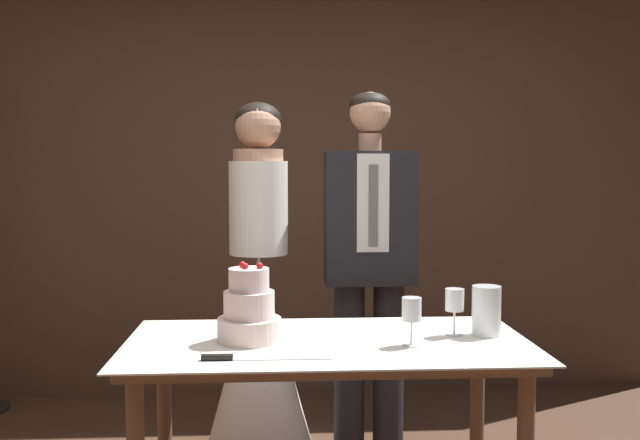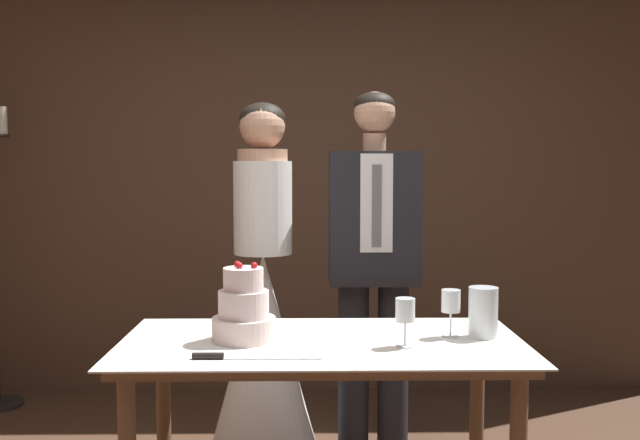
{
  "view_description": "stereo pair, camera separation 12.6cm",
  "coord_description": "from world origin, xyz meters",
  "px_view_note": "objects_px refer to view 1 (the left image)",
  "views": [
    {
      "loc": [
        -0.12,
        -2.23,
        1.41
      ],
      "look_at": [
        0.06,
        0.7,
        1.19
      ],
      "focal_mm": 40.0,
      "sensor_mm": 36.0,
      "label": 1
    },
    {
      "loc": [
        0.01,
        -2.23,
        1.41
      ],
      "look_at": [
        0.06,
        0.7,
        1.19
      ],
      "focal_mm": 40.0,
      "sensor_mm": 36.0,
      "label": 2
    }
  ],
  "objects_px": {
    "bride": "(259,327)",
    "groom": "(369,255)",
    "wine_glass_near": "(412,312)",
    "wine_glass_middle": "(455,302)",
    "tiered_cake": "(249,312)",
    "cake_table": "(328,368)",
    "hurricane_candle": "(486,312)",
    "cake_knife": "(241,358)"
  },
  "relations": [
    {
      "from": "tiered_cake",
      "to": "wine_glass_middle",
      "type": "distance_m",
      "value": 0.74
    },
    {
      "from": "bride",
      "to": "wine_glass_middle",
      "type": "bearing_deg",
      "value": -50.66
    },
    {
      "from": "groom",
      "to": "wine_glass_near",
      "type": "bearing_deg",
      "value": -89.22
    },
    {
      "from": "tiered_cake",
      "to": "wine_glass_near",
      "type": "height_order",
      "value": "tiered_cake"
    },
    {
      "from": "cake_knife",
      "to": "tiered_cake",
      "type": "bearing_deg",
      "value": 86.34
    },
    {
      "from": "groom",
      "to": "bride",
      "type": "bearing_deg",
      "value": 179.93
    },
    {
      "from": "cake_knife",
      "to": "wine_glass_near",
      "type": "height_order",
      "value": "wine_glass_near"
    },
    {
      "from": "wine_glass_near",
      "to": "wine_glass_middle",
      "type": "xyz_separation_m",
      "value": [
        0.18,
        0.13,
        0.01
      ]
    },
    {
      "from": "wine_glass_near",
      "to": "wine_glass_middle",
      "type": "distance_m",
      "value": 0.23
    },
    {
      "from": "wine_glass_near",
      "to": "wine_glass_middle",
      "type": "relative_size",
      "value": 0.97
    },
    {
      "from": "cake_table",
      "to": "groom",
      "type": "height_order",
      "value": "groom"
    },
    {
      "from": "wine_glass_middle",
      "to": "groom",
      "type": "distance_m",
      "value": 0.91
    },
    {
      "from": "hurricane_candle",
      "to": "cake_table",
      "type": "bearing_deg",
      "value": -175.73
    },
    {
      "from": "tiered_cake",
      "to": "groom",
      "type": "bearing_deg",
      "value": 59.76
    },
    {
      "from": "bride",
      "to": "groom",
      "type": "xyz_separation_m",
      "value": [
        0.53,
        -0.0,
        0.35
      ]
    },
    {
      "from": "wine_glass_middle",
      "to": "hurricane_candle",
      "type": "bearing_deg",
      "value": -2.24
    },
    {
      "from": "cake_table",
      "to": "bride",
      "type": "bearing_deg",
      "value": 105.87
    },
    {
      "from": "tiered_cake",
      "to": "groom",
      "type": "relative_size",
      "value": 0.16
    },
    {
      "from": "cake_knife",
      "to": "groom",
      "type": "height_order",
      "value": "groom"
    },
    {
      "from": "cake_table",
      "to": "hurricane_candle",
      "type": "bearing_deg",
      "value": 4.27
    },
    {
      "from": "hurricane_candle",
      "to": "groom",
      "type": "distance_m",
      "value": 0.95
    },
    {
      "from": "cake_table",
      "to": "tiered_cake",
      "type": "bearing_deg",
      "value": 178.54
    },
    {
      "from": "tiered_cake",
      "to": "groom",
      "type": "height_order",
      "value": "groom"
    },
    {
      "from": "wine_glass_near",
      "to": "bride",
      "type": "relative_size",
      "value": 0.1
    },
    {
      "from": "cake_knife",
      "to": "wine_glass_near",
      "type": "bearing_deg",
      "value": 15.03
    },
    {
      "from": "cake_table",
      "to": "wine_glass_middle",
      "type": "relative_size",
      "value": 8.27
    },
    {
      "from": "bride",
      "to": "cake_table",
      "type": "bearing_deg",
      "value": -74.13
    },
    {
      "from": "cake_knife",
      "to": "wine_glass_middle",
      "type": "distance_m",
      "value": 0.81
    },
    {
      "from": "wine_glass_middle",
      "to": "hurricane_candle",
      "type": "distance_m",
      "value": 0.12
    },
    {
      "from": "wine_glass_middle",
      "to": "tiered_cake",
      "type": "bearing_deg",
      "value": -176.84
    },
    {
      "from": "wine_glass_middle",
      "to": "wine_glass_near",
      "type": "bearing_deg",
      "value": -143.56
    },
    {
      "from": "bride",
      "to": "tiered_cake",
      "type": "bearing_deg",
      "value": -90.54
    },
    {
      "from": "wine_glass_near",
      "to": "hurricane_candle",
      "type": "relative_size",
      "value": 0.92
    },
    {
      "from": "tiered_cake",
      "to": "bride",
      "type": "distance_m",
      "value": 0.97
    },
    {
      "from": "wine_glass_near",
      "to": "cake_knife",
      "type": "bearing_deg",
      "value": -165.4
    },
    {
      "from": "cake_knife",
      "to": "hurricane_candle",
      "type": "bearing_deg",
      "value": 18.21
    },
    {
      "from": "groom",
      "to": "hurricane_candle",
      "type": "bearing_deg",
      "value": -70.77
    },
    {
      "from": "tiered_cake",
      "to": "bride",
      "type": "xyz_separation_m",
      "value": [
        0.01,
        0.93,
        -0.27
      ]
    },
    {
      "from": "cake_table",
      "to": "bride",
      "type": "relative_size",
      "value": 0.83
    },
    {
      "from": "bride",
      "to": "groom",
      "type": "relative_size",
      "value": 0.97
    },
    {
      "from": "cake_table",
      "to": "hurricane_candle",
      "type": "xyz_separation_m",
      "value": [
        0.58,
        0.04,
        0.19
      ]
    },
    {
      "from": "cake_table",
      "to": "cake_knife",
      "type": "relative_size",
      "value": 3.44
    }
  ]
}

